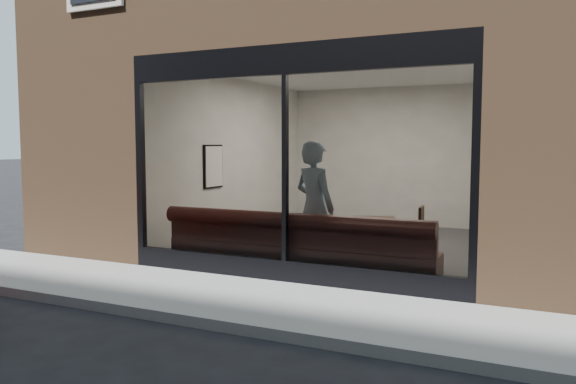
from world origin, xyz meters
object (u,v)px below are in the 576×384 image
at_px(person, 315,208).
at_px(banquette, 297,260).
at_px(cafe_table_left, 222,214).
at_px(cafe_chair_right, 408,252).
at_px(cafe_table_right, 375,220).

bearing_deg(person, banquette, 79.89).
relative_size(banquette, cafe_table_left, 6.30).
height_order(banquette, cafe_chair_right, banquette).
bearing_deg(cafe_chair_right, person, 34.04).
distance_m(banquette, cafe_chair_right, 1.77).
xyz_separation_m(person, cafe_chair_right, (1.15, 0.93, -0.72)).
relative_size(banquette, cafe_chair_right, 9.62).
relative_size(cafe_table_left, cafe_chair_right, 1.53).
height_order(banquette, cafe_table_right, cafe_table_right).
bearing_deg(cafe_chair_right, cafe_table_right, 19.73).
distance_m(person, cafe_table_left, 1.80).
xyz_separation_m(banquette, cafe_table_left, (-1.60, 0.56, 0.52)).
bearing_deg(cafe_table_right, cafe_table_left, -170.45).
height_order(banquette, person, person).
bearing_deg(cafe_table_left, banquette, -19.28).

